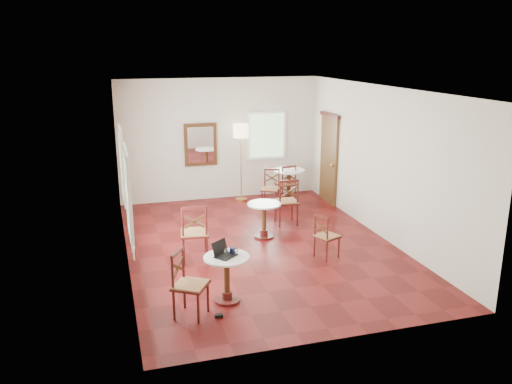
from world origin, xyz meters
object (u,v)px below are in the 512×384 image
chair_near_a (194,233)px  chair_back_b (271,188)px  mouse (217,251)px  power_adapter (219,316)px  chair_mid_b (326,236)px  cafe_table_mid (264,216)px  cafe_table_back (289,182)px  chair_near_b (189,284)px  navy_mug (233,251)px  chair_mid_a (287,201)px  water_glass (227,252)px  chair_back_a (286,183)px  floor_lamp (241,136)px  laptop (223,252)px  cafe_table_near (227,274)px

chair_near_a → chair_back_b: size_ratio=1.19×
mouse → power_adapter: bearing=-115.8°
chair_mid_b → cafe_table_mid: bearing=8.1°
cafe_table_back → chair_near_b: bearing=-123.4°
cafe_table_back → navy_mug: size_ratio=6.43×
chair_mid_a → water_glass: bearing=59.8°
chair_back_a → navy_mug: 5.28m
floor_lamp → laptop: bearing=-107.5°
floor_lamp → laptop: (-1.62, -5.16, -0.84)m
chair_back_a → power_adapter: 5.91m
chair_near_a → floor_lamp: floor_lamp is taller
chair_near_b → chair_back_b: bearing=2.2°
cafe_table_back → laptop: size_ratio=2.02×
cafe_table_back → chair_mid_a: chair_mid_a is taller
laptop → power_adapter: (-0.19, -0.49, -0.76)m
chair_near_b → laptop: chair_near_b is taller
cafe_table_back → chair_mid_b: size_ratio=0.99×
cafe_table_near → floor_lamp: (1.58, 5.20, 1.17)m
chair_mid_b → floor_lamp: bearing=-14.9°
chair_mid_b → mouse: size_ratio=8.99×
chair_mid_b → chair_back_a: chair_back_a is taller
chair_back_b → chair_near_a: bearing=-101.1°
cafe_table_back → floor_lamp: 1.63m
cafe_table_near → chair_near_b: (-0.61, -0.27, 0.04)m
floor_lamp → power_adapter: 6.14m
power_adapter → chair_mid_b: bearing=34.6°
mouse → navy_mug: bearing=-44.4°
cafe_table_back → navy_mug: navy_mug is taller
laptop → mouse: 0.17m
water_glass → chair_mid_b: bearing=27.9°
power_adapter → mouse: bearing=78.7°
cafe_table_near → mouse: bearing=117.7°
floor_lamp → chair_mid_a: bearing=-77.4°
mouse → chair_mid_a: bearing=39.2°
cafe_table_near → navy_mug: (0.11, 0.07, 0.33)m
cafe_table_near → water_glass: 0.33m
chair_near_a → chair_near_b: bearing=85.5°
chair_near_b → chair_back_a: size_ratio=1.03×
chair_back_b → water_glass: 4.87m
cafe_table_near → laptop: laptop is taller
cafe_table_back → chair_back_a: chair_back_a is taller
chair_near_a → chair_mid_a: (2.25, 1.46, -0.02)m
chair_near_a → cafe_table_near: bearing=104.5°
cafe_table_back → floor_lamp: size_ratio=0.43×
chair_near_b → laptop: (0.57, 0.31, 0.30)m
laptop → navy_mug: bearing=-27.6°
cafe_table_near → chair_back_a: (2.60, 4.72, 0.02)m
laptop → chair_back_a: bearing=21.1°
chair_mid_a → laptop: 3.73m
water_glass → laptop: bearing=-165.8°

